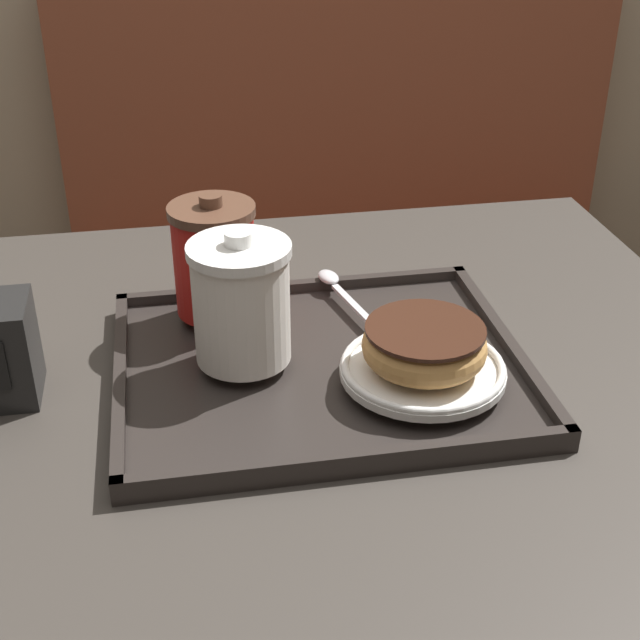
{
  "coord_description": "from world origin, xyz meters",
  "views": [
    {
      "loc": [
        -0.12,
        -0.77,
        1.26
      ],
      "look_at": [
        0.01,
        -0.01,
        0.82
      ],
      "focal_mm": 50.0,
      "sensor_mm": 36.0,
      "label": 1
    }
  ],
  "objects_px": {
    "donut_chocolate_glazed": "(424,345)",
    "coffee_cup_front": "(242,303)",
    "spoon": "(335,284)",
    "coffee_cup_rear": "(214,258)"
  },
  "relations": [
    {
      "from": "donut_chocolate_glazed",
      "to": "coffee_cup_rear",
      "type": "bearing_deg",
      "value": 138.24
    },
    {
      "from": "spoon",
      "to": "coffee_cup_front",
      "type": "bearing_deg",
      "value": 124.66
    },
    {
      "from": "coffee_cup_front",
      "to": "spoon",
      "type": "bearing_deg",
      "value": 48.39
    },
    {
      "from": "coffee_cup_front",
      "to": "spoon",
      "type": "height_order",
      "value": "coffee_cup_front"
    },
    {
      "from": "coffee_cup_rear",
      "to": "donut_chocolate_glazed",
      "type": "distance_m",
      "value": 0.25
    },
    {
      "from": "donut_chocolate_glazed",
      "to": "spoon",
      "type": "bearing_deg",
      "value": 104.2
    },
    {
      "from": "donut_chocolate_glazed",
      "to": "coffee_cup_front",
      "type": "bearing_deg",
      "value": 160.29
    },
    {
      "from": "coffee_cup_front",
      "to": "donut_chocolate_glazed",
      "type": "height_order",
      "value": "coffee_cup_front"
    },
    {
      "from": "coffee_cup_rear",
      "to": "spoon",
      "type": "distance_m",
      "value": 0.15
    },
    {
      "from": "coffee_cup_front",
      "to": "coffee_cup_rear",
      "type": "relative_size",
      "value": 1.02
    }
  ]
}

